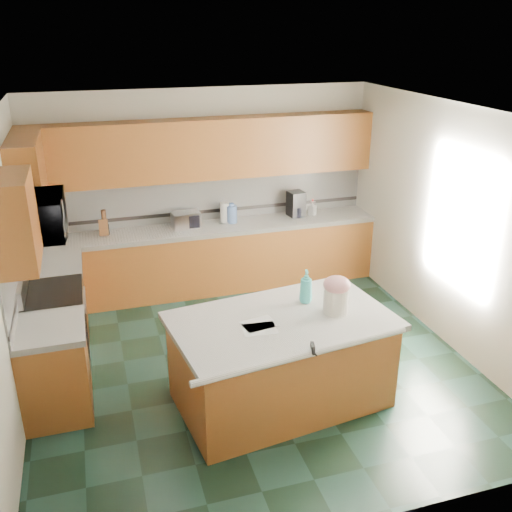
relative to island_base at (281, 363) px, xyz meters
name	(u,v)px	position (x,y,z in m)	size (l,w,h in m)	color
floor	(252,363)	(-0.08, 0.71, -0.43)	(4.60, 4.60, 0.00)	black
ceiling	(251,113)	(-0.08, 0.71, 2.27)	(4.60, 4.60, 0.00)	white
wall_back	(204,189)	(-0.08, 3.03, 0.92)	(4.60, 0.04, 2.70)	silver
wall_front	(353,377)	(-0.08, -1.61, 0.92)	(4.60, 0.04, 2.70)	silver
wall_left	(5,277)	(-2.40, 0.71, 0.92)	(0.04, 4.60, 2.70)	silver
wall_right	(451,227)	(2.24, 0.71, 0.92)	(0.04, 4.60, 2.70)	silver
back_base_cab	(211,260)	(-0.08, 2.71, 0.00)	(4.60, 0.60, 0.86)	#5B2C10
back_countertop	(210,228)	(-0.08, 2.71, 0.46)	(4.60, 0.64, 0.06)	silver
back_upper_cab	(205,149)	(-0.08, 2.85, 1.51)	(4.60, 0.33, 0.78)	#5B2C10
back_backsplash	(205,198)	(-0.08, 3.00, 0.81)	(4.60, 0.02, 0.63)	silver
back_accent_band	(205,211)	(-0.08, 3.00, 0.61)	(4.60, 0.01, 0.05)	black
left_base_cab_rear	(58,301)	(-2.08, 2.00, 0.00)	(0.60, 0.82, 0.86)	#5B2C10
left_counter_rear	(53,265)	(-2.08, 2.00, 0.46)	(0.64, 0.82, 0.06)	silver
left_base_cab_front	(55,372)	(-2.08, 0.47, 0.00)	(0.60, 0.72, 0.86)	#5B2C10
left_counter_front	(49,329)	(-2.08, 0.47, 0.46)	(0.64, 0.72, 0.06)	silver
left_backsplash	(16,265)	(-2.37, 1.26, 0.81)	(0.02, 2.30, 0.63)	silver
left_accent_band	(20,283)	(-2.36, 1.26, 0.61)	(0.01, 2.30, 0.05)	black
left_upper_cab_rear	(27,174)	(-2.22, 2.14, 1.51)	(0.33, 1.09, 0.78)	#5B2C10
left_upper_cab_front	(14,221)	(-2.22, 0.47, 1.51)	(0.33, 0.72, 0.78)	#5B2C10
range_body	(57,333)	(-2.08, 1.21, 0.01)	(0.60, 0.76, 0.88)	#B7B7BC
range_oven_door	(86,332)	(-1.79, 1.21, -0.03)	(0.02, 0.68, 0.55)	black
range_cooktop	(51,294)	(-2.08, 1.21, 0.47)	(0.62, 0.78, 0.04)	black
range_handle	(85,300)	(-1.76, 1.21, 0.35)	(0.02, 0.02, 0.66)	#B7B7BC
range_backguard	(22,286)	(-2.34, 1.21, 0.59)	(0.06, 0.76, 0.18)	#B7B7BC
microwave	(39,216)	(-2.08, 1.21, 1.30)	(0.73, 0.50, 0.41)	#B7B7BC
island_base	(281,363)	(0.00, 0.00, 0.00)	(1.94, 1.11, 0.86)	#5B2C10
island_top	(282,321)	(0.00, 0.00, 0.46)	(2.04, 1.21, 0.06)	silver
island_bullnose	(306,355)	(0.00, -0.60, 0.46)	(0.06, 0.06, 2.04)	silver
treat_jar	(336,300)	(0.53, -0.02, 0.61)	(0.24, 0.24, 0.25)	silver
treat_jar_lid	(337,285)	(0.53, -0.02, 0.78)	(0.26, 0.26, 0.16)	#D1868C
treat_jar_knob	(337,280)	(0.53, -0.02, 0.83)	(0.03, 0.03, 0.08)	tan
treat_jar_knob_end_l	(333,280)	(0.48, -0.02, 0.83)	(0.05, 0.05, 0.05)	tan
treat_jar_knob_end_r	(341,279)	(0.57, -0.02, 0.83)	(0.05, 0.05, 0.05)	tan
soap_bottle_island	(306,286)	(0.33, 0.26, 0.66)	(0.13, 0.13, 0.34)	#3EBCBC
paper_sheet_a	(260,329)	(-0.26, -0.13, 0.49)	(0.31, 0.23, 0.00)	white
paper_sheet_b	(259,324)	(-0.23, -0.04, 0.49)	(0.31, 0.23, 0.00)	white
clamp_body	(313,348)	(0.07, -0.58, 0.50)	(0.03, 0.09, 0.08)	black
clamp_handle	(315,354)	(0.07, -0.64, 0.48)	(0.01, 0.01, 0.06)	black
knife_block	(104,228)	(-1.46, 2.76, 0.59)	(0.11, 0.09, 0.21)	#472814
utensil_crock	(105,229)	(-1.45, 2.79, 0.56)	(0.11, 0.11, 0.13)	black
utensil_bundle	(104,217)	(-1.45, 2.79, 0.72)	(0.06, 0.06, 0.19)	#472814
toaster_oven	(186,220)	(-0.40, 2.76, 0.59)	(0.36, 0.25, 0.21)	#B7B7BC
toaster_oven_door	(188,223)	(-0.40, 2.65, 0.59)	(0.32, 0.01, 0.17)	black
paper_towel	(225,213)	(0.15, 2.81, 0.63)	(0.12, 0.12, 0.27)	white
paper_towel_base	(225,222)	(0.15, 2.81, 0.50)	(0.18, 0.18, 0.01)	#B7B7BC
water_jug	(232,214)	(0.24, 2.77, 0.61)	(0.15, 0.15, 0.24)	#5A79B8
water_jug_neck	(232,205)	(0.24, 2.77, 0.75)	(0.07, 0.07, 0.03)	#5A79B8
coffee_maker	(296,204)	(1.18, 2.79, 0.67)	(0.21, 0.23, 0.35)	black
coffee_carafe	(297,212)	(1.18, 2.74, 0.56)	(0.15, 0.15, 0.15)	black
soap_bottle_back	(312,208)	(1.42, 2.76, 0.59)	(0.09, 0.09, 0.20)	white
soap_back_cap	(313,200)	(1.42, 2.76, 0.71)	(0.02, 0.02, 0.03)	red
window_light_proxy	(461,220)	(2.21, 0.51, 1.07)	(0.02, 1.40, 1.10)	white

